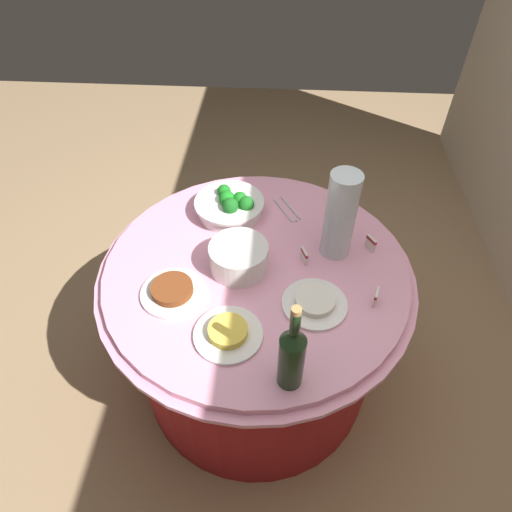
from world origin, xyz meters
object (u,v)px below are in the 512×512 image
(wine_bottle, at_px, (292,356))
(broccoli_bowl, at_px, (231,205))
(label_placard_mid, at_px, (371,243))
(label_placard_rear, at_px, (376,296))
(plate_stack, at_px, (239,257))
(food_plate_stir_fry, at_px, (172,291))
(label_placard_front, at_px, (304,255))
(food_plate_fried_egg, at_px, (228,333))
(serving_tongs, at_px, (288,210))
(food_plate_rice, at_px, (315,303))
(decorative_fruit_vase, at_px, (339,219))

(wine_bottle, bearing_deg, broccoli_bowl, -161.35)
(label_placard_mid, xyz_separation_m, label_placard_rear, (0.26, -0.01, 0.00))
(plate_stack, xyz_separation_m, wine_bottle, (0.44, 0.19, 0.08))
(food_plate_stir_fry, relative_size, label_placard_mid, 4.00)
(food_plate_stir_fry, distance_m, label_placard_front, 0.48)
(food_plate_fried_egg, bearing_deg, label_placard_rear, 109.17)
(label_placard_front, xyz_separation_m, label_placard_rear, (0.17, 0.24, 0.00))
(serving_tongs, xyz_separation_m, food_plate_rice, (0.48, 0.10, 0.01))
(wine_bottle, distance_m, food_plate_stir_fry, 0.51)
(plate_stack, xyz_separation_m, food_plate_fried_egg, (0.30, -0.01, -0.04))
(plate_stack, relative_size, label_placard_rear, 3.82)
(plate_stack, bearing_deg, decorative_fruit_vase, 107.23)
(food_plate_fried_egg, bearing_deg, label_placard_front, 144.77)
(serving_tongs, relative_size, label_placard_front, 2.93)
(food_plate_fried_egg, distance_m, label_placard_mid, 0.64)
(serving_tongs, xyz_separation_m, label_placard_front, (0.28, 0.06, 0.03))
(plate_stack, relative_size, serving_tongs, 1.31)
(wine_bottle, height_order, label_placard_mid, wine_bottle)
(serving_tongs, relative_size, label_placard_mid, 2.93)
(food_plate_rice, bearing_deg, wine_bottle, -16.03)
(food_plate_fried_egg, relative_size, food_plate_rice, 1.00)
(broccoli_bowl, relative_size, serving_tongs, 1.74)
(serving_tongs, height_order, label_placard_front, label_placard_front)
(wine_bottle, relative_size, decorative_fruit_vase, 0.99)
(broccoli_bowl, bearing_deg, decorative_fruit_vase, 65.44)
(broccoli_bowl, height_order, label_placard_rear, broccoli_bowl)
(wine_bottle, xyz_separation_m, label_placard_front, (-0.48, 0.05, -0.10))
(label_placard_rear, bearing_deg, decorative_fruit_vase, -153.21)
(plate_stack, bearing_deg, wine_bottle, 23.11)
(decorative_fruit_vase, height_order, serving_tongs, decorative_fruit_vase)
(serving_tongs, height_order, food_plate_fried_egg, food_plate_fried_egg)
(decorative_fruit_vase, xyz_separation_m, food_plate_fried_egg, (0.40, -0.35, -0.14))
(broccoli_bowl, bearing_deg, food_plate_stir_fry, -19.53)
(plate_stack, xyz_separation_m, label_placard_front, (-0.04, 0.23, -0.02))
(wine_bottle, height_order, food_plate_fried_egg, wine_bottle)
(decorative_fruit_vase, height_order, label_placard_front, decorative_fruit_vase)
(plate_stack, height_order, serving_tongs, plate_stack)
(broccoli_bowl, height_order, label_placard_front, broccoli_bowl)
(label_placard_mid, bearing_deg, food_plate_fried_egg, -49.16)
(serving_tongs, relative_size, food_plate_rice, 0.73)
(serving_tongs, distance_m, food_plate_stir_fry, 0.60)
(decorative_fruit_vase, bearing_deg, food_plate_fried_egg, -41.23)
(plate_stack, height_order, food_plate_rice, plate_stack)
(food_plate_stir_fry, distance_m, label_placard_rear, 0.68)
(food_plate_rice, bearing_deg, serving_tongs, -168.78)
(broccoli_bowl, relative_size, label_placard_mid, 5.09)
(food_plate_fried_egg, distance_m, food_plate_stir_fry, 0.26)
(label_placard_mid, bearing_deg, label_placard_rear, -2.74)
(food_plate_fried_egg, xyz_separation_m, label_placard_mid, (-0.42, 0.49, 0.02))
(plate_stack, xyz_separation_m, food_plate_rice, (0.16, 0.27, -0.04))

